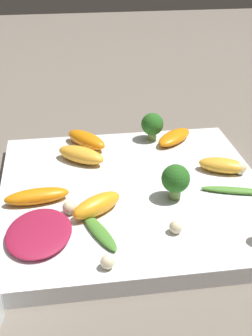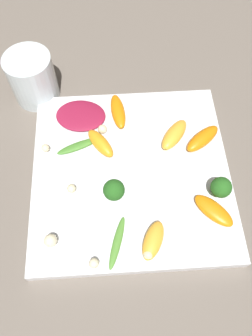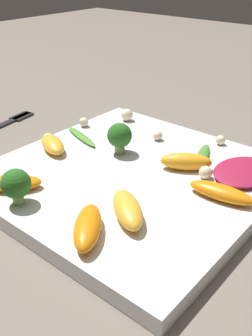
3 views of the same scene
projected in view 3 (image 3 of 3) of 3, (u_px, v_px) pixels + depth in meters
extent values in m
plane|color=#6B6056|center=(131.00, 185.00, 0.48)|extent=(2.40, 2.40, 0.00)
cube|color=white|center=(131.00, 178.00, 0.47)|extent=(0.31, 0.31, 0.02)
cube|color=#262628|center=(21.00, 115.00, 0.67)|extent=(0.03, 0.04, 0.01)
ellipsoid|color=maroon|center=(245.00, 171.00, 0.46)|extent=(0.08, 0.09, 0.01)
ellipsoid|color=orange|center=(186.00, 162.00, 0.47)|extent=(0.06, 0.05, 0.02)
ellipsoid|color=#FCAD33|center=(52.00, 144.00, 0.51)|extent=(0.06, 0.05, 0.02)
ellipsoid|color=#FCAD33|center=(127.00, 209.00, 0.38)|extent=(0.07, 0.06, 0.02)
ellipsoid|color=orange|center=(11.00, 183.00, 0.43)|extent=(0.07, 0.06, 0.01)
ellipsoid|color=orange|center=(88.00, 227.00, 0.36)|extent=(0.06, 0.07, 0.02)
ellipsoid|color=orange|center=(221.00, 192.00, 0.41)|extent=(0.07, 0.03, 0.02)
cylinder|color=#7A9E51|center=(120.00, 147.00, 0.51)|extent=(0.01, 0.01, 0.02)
sphere|color=#26601E|center=(120.00, 135.00, 0.50)|extent=(0.03, 0.03, 0.03)
cylinder|color=#84AD5B|center=(18.00, 197.00, 0.41)|extent=(0.01, 0.01, 0.01)
sphere|color=#26601E|center=(16.00, 184.00, 0.40)|extent=(0.03, 0.03, 0.03)
ellipsoid|color=#518E33|center=(81.00, 136.00, 0.55)|extent=(0.08, 0.03, 0.01)
ellipsoid|color=#47842D|center=(202.00, 156.00, 0.50)|extent=(0.04, 0.07, 0.01)
sphere|color=beige|center=(205.00, 172.00, 0.45)|extent=(0.02, 0.02, 0.02)
sphere|color=beige|center=(158.00, 135.00, 0.54)|extent=(0.01, 0.01, 0.01)
sphere|color=beige|center=(127.00, 115.00, 0.60)|extent=(0.02, 0.02, 0.02)
sphere|color=beige|center=(220.00, 140.00, 0.53)|extent=(0.01, 0.01, 0.01)
sphere|color=beige|center=(84.00, 122.00, 0.58)|extent=(0.01, 0.01, 0.01)
sphere|color=beige|center=(48.00, 139.00, 0.53)|extent=(0.02, 0.02, 0.02)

